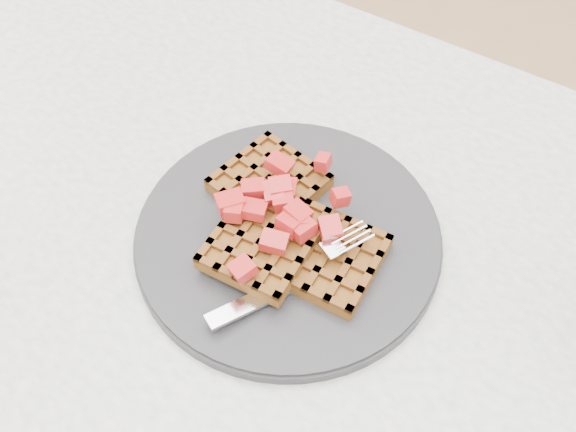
{
  "coord_description": "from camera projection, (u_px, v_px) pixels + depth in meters",
  "views": [
    {
      "loc": [
        0.15,
        -0.28,
        1.27
      ],
      "look_at": [
        -0.04,
        0.03,
        0.79
      ],
      "focal_mm": 40.0,
      "sensor_mm": 36.0,
      "label": 1
    }
  ],
  "objects": [
    {
      "name": "plate",
      "position": [
        288.0,
        236.0,
        0.63
      ],
      "size": [
        0.3,
        0.3,
        0.02
      ],
      "primitive_type": "cylinder",
      "color": "black",
      "rests_on": "table"
    },
    {
      "name": "waffles",
      "position": [
        286.0,
        227.0,
        0.61
      ],
      "size": [
        0.2,
        0.18,
        0.03
      ],
      "color": "brown",
      "rests_on": "plate"
    },
    {
      "name": "fork",
      "position": [
        303.0,
        275.0,
        0.58
      ],
      "size": [
        0.1,
        0.17,
        0.02
      ],
      "primitive_type": null,
      "rotation": [
        0.0,
        0.0,
        -0.44
      ],
      "color": "silver",
      "rests_on": "plate"
    },
    {
      "name": "strawberry_pile",
      "position": [
        288.0,
        207.0,
        0.59
      ],
      "size": [
        0.15,
        0.15,
        0.02
      ],
      "primitive_type": null,
      "color": "#990C0F",
      "rests_on": "waffles"
    },
    {
      "name": "table",
      "position": [
        306.0,
        336.0,
        0.7
      ],
      "size": [
        1.2,
        0.8,
        0.75
      ],
      "color": "silver",
      "rests_on": "ground"
    }
  ]
}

